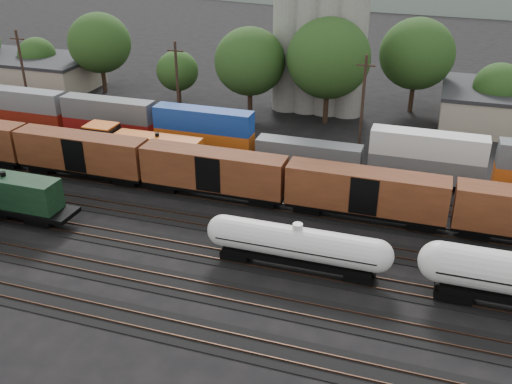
% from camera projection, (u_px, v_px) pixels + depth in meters
% --- Properties ---
extents(ground, '(600.00, 600.00, 0.00)m').
position_uv_depth(ground, '(198.00, 221.00, 54.74)').
color(ground, black).
extents(tracks, '(180.00, 33.20, 0.20)m').
position_uv_depth(tracks, '(198.00, 221.00, 54.72)').
color(tracks, black).
rests_on(tracks, ground).
extents(tank_car_a, '(15.54, 2.78, 4.07)m').
position_uv_depth(tank_car_a, '(297.00, 244.00, 46.33)').
color(tank_car_a, silver).
rests_on(tank_car_a, ground).
extents(orange_locomotive, '(17.15, 2.86, 4.29)m').
position_uv_depth(orange_locomotive, '(135.00, 146.00, 65.47)').
color(orange_locomotive, black).
rests_on(orange_locomotive, ground).
extents(boxcar_string, '(184.40, 2.90, 4.20)m').
position_uv_depth(boxcar_string, '(452.00, 204.00, 51.26)').
color(boxcar_string, black).
rests_on(boxcar_string, ground).
extents(container_wall, '(160.00, 2.60, 5.80)m').
position_uv_depth(container_wall, '(188.00, 133.00, 68.41)').
color(container_wall, black).
rests_on(container_wall, ground).
extents(grain_silo, '(13.40, 5.00, 29.00)m').
position_uv_depth(grain_silo, '(318.00, 34.00, 79.43)').
color(grain_silo, gray).
rests_on(grain_silo, ground).
extents(industrial_sheds, '(119.38, 17.26, 5.10)m').
position_uv_depth(industrial_sheds, '(337.00, 98.00, 81.75)').
color(industrial_sheds, '#9E937F').
rests_on(industrial_sheds, ground).
extents(tree_band, '(163.70, 22.72, 14.37)m').
position_uv_depth(tree_band, '(347.00, 57.00, 81.38)').
color(tree_band, black).
rests_on(tree_band, ground).
extents(utility_poles, '(122.20, 0.36, 12.00)m').
position_uv_depth(utility_poles, '(266.00, 95.00, 70.68)').
color(utility_poles, black).
rests_on(utility_poles, ground).
extents(distant_hills, '(860.00, 286.00, 130.00)m').
position_uv_depth(distant_hills, '(456.00, 17.00, 278.46)').
color(distant_hills, '#59665B').
rests_on(distant_hills, ground).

